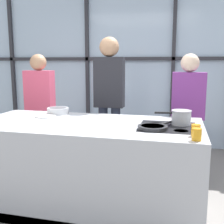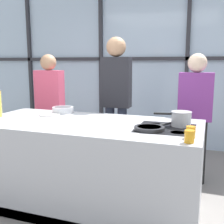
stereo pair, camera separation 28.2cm
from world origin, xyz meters
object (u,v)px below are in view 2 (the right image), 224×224
spectator_far_left (50,102)px  saucepan (181,118)px  white_plate (50,115)px  mixing_bowl (63,110)px  spectator_center_right (195,111)px  juice_glass_far (191,132)px  spectator_center_left (116,95)px  juice_glass_near (189,137)px  frying_pan (150,128)px

spectator_far_left → saucepan: (1.92, -0.81, 0.05)m
white_plate → mixing_bowl: bearing=75.2°
spectator_center_right → juice_glass_far: size_ratio=16.59×
spectator_center_left → juice_glass_near: 1.71m
spectator_center_right → frying_pan: bearing=72.7°
spectator_center_right → spectator_center_left: bearing=0.0°
spectator_far_left → juice_glass_far: size_ratio=16.67×
mixing_bowl → juice_glass_far: (1.52, -0.67, 0.01)m
spectator_far_left → frying_pan: spectator_far_left is taller
spectator_far_left → frying_pan: size_ratio=3.63×
spectator_far_left → juice_glass_near: 2.44m
spectator_far_left → saucepan: spectator_far_left is taller
spectator_far_left → frying_pan: bearing=147.9°
spectator_far_left → frying_pan: 1.98m
white_plate → juice_glass_far: (1.57, -0.46, 0.04)m
juice_glass_far → white_plate: bearing=163.6°
white_plate → saucepan: bearing=-2.3°
spectator_far_left → juice_glass_far: spectator_far_left is taller
spectator_far_left → juice_glass_far: 2.37m
spectator_center_right → frying_pan: size_ratio=3.61×
frying_pan → saucepan: saucepan is taller
mixing_bowl → juice_glass_far: bearing=-23.8°
frying_pan → juice_glass_near: size_ratio=4.60×
spectator_center_right → frying_pan: spectator_center_right is taller
spectator_center_left → mixing_bowl: bearing=48.2°
spectator_center_left → white_plate: bearing=54.2°
saucepan → white_plate: bearing=177.7°
saucepan → frying_pan: bearing=-135.1°
spectator_center_left → juice_glass_far: spectator_center_left is taller
spectator_center_right → white_plate: bearing=25.9°
spectator_far_left → mixing_bowl: 0.75m
white_plate → juice_glass_far: juice_glass_far is taller
spectator_far_left → white_plate: size_ratio=6.96×
spectator_center_left → juice_glass_far: size_ratio=18.85×
frying_pan → juice_glass_near: bearing=-40.0°
spectator_center_left → spectator_center_right: (1.00, 0.00, -0.16)m
frying_pan → juice_glass_near: 0.47m
saucepan → white_plate: size_ratio=1.53×
saucepan → juice_glass_far: bearing=-73.8°
juice_glass_near → juice_glass_far: same height
saucepan → spectator_center_right: bearing=84.1°
white_plate → juice_glass_near: size_ratio=2.40×
spectator_center_left → juice_glass_near: bearing=127.4°
frying_pan → juice_glass_far: (0.36, -0.16, 0.03)m
spectator_far_left → juice_glass_far: (2.03, -1.21, 0.02)m
spectator_center_left → saucepan: (0.92, -0.81, -0.10)m
spectator_center_right → spectator_far_left: bearing=0.0°
spectator_center_left → saucepan: size_ratio=5.13×
white_plate → juice_glass_far: bearing=-16.4°
spectator_center_left → saucepan: 1.23m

